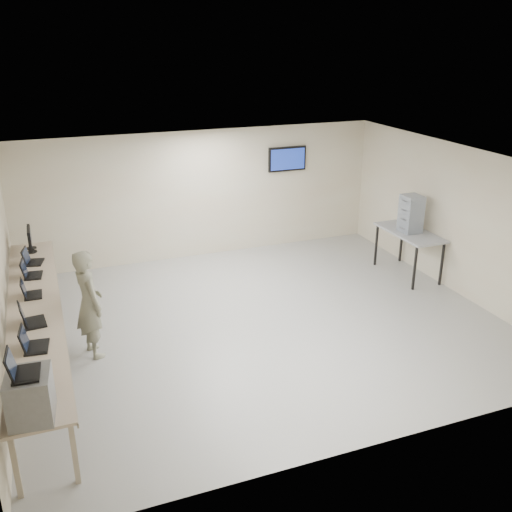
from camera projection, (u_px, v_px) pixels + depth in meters
name	position (u px, v px, depth m)	size (l,w,h in m)	color
room	(261.00, 244.00, 9.51)	(8.01, 7.01, 2.81)	#A7A69C
workbench	(36.00, 312.00, 8.46)	(0.76, 6.00, 0.90)	#C5B198
equipment_box	(30.00, 396.00, 5.93)	(0.44, 0.51, 0.53)	gray
laptop_on_box	(20.00, 370.00, 5.78)	(0.33, 0.39, 0.29)	black
laptop_0	(34.00, 386.00, 6.44)	(0.31, 0.37, 0.28)	black
laptop_1	(31.00, 343.00, 7.30)	(0.36, 0.42, 0.31)	black
laptop_2	(29.00, 319.00, 7.93)	(0.36, 0.42, 0.31)	black
laptop_3	(29.00, 292.00, 8.78)	(0.30, 0.36, 0.28)	black
laptop_4	(29.00, 273.00, 9.49)	(0.35, 0.40, 0.29)	black
laptop_5	(31.00, 260.00, 10.04)	(0.38, 0.42, 0.29)	black
monitor_near	(30.00, 239.00, 10.49)	(0.20, 0.45, 0.45)	black
monitor_far	(30.00, 236.00, 10.68)	(0.19, 0.43, 0.42)	black
soldier	(89.00, 304.00, 8.64)	(0.63, 0.41, 1.73)	slate
side_table	(410.00, 235.00, 11.58)	(0.74, 1.58, 0.95)	#979A9D
storage_bins	(411.00, 214.00, 11.41)	(0.36, 0.40, 0.76)	#909BAB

